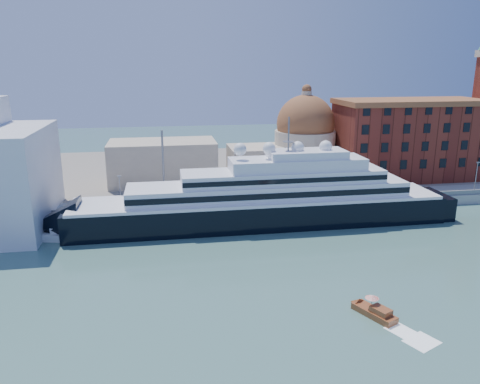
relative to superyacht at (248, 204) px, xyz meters
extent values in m
plane|color=#3B6761|center=(1.82, -23.00, -4.86)|extent=(400.00, 400.00, 0.00)
cube|color=gray|center=(1.82, 11.00, -3.61)|extent=(180.00, 10.00, 2.50)
cube|color=slate|center=(1.82, 52.00, -3.86)|extent=(260.00, 72.00, 2.00)
cube|color=slate|center=(1.82, 6.50, -1.76)|extent=(180.00, 0.10, 1.20)
cube|color=black|center=(2.56, 0.00, -2.50)|extent=(83.52, 12.85, 6.96)
cone|color=black|center=(-41.34, 0.00, -2.50)|extent=(10.71, 12.85, 12.85)
cube|color=black|center=(44.33, 0.00, -2.72)|extent=(6.42, 11.78, 6.42)
cube|color=white|center=(2.56, 0.00, 1.24)|extent=(81.38, 13.06, 0.64)
cube|color=white|center=(4.71, 0.00, 3.17)|extent=(62.11, 10.71, 3.21)
cube|color=black|center=(4.71, -5.35, 3.17)|extent=(62.11, 0.15, 1.28)
cube|color=white|center=(7.92, 0.00, 6.17)|extent=(44.97, 9.64, 2.78)
cube|color=white|center=(11.13, 0.00, 8.85)|extent=(29.98, 8.57, 2.57)
cube|color=white|center=(13.27, 0.00, 10.99)|extent=(17.13, 7.50, 1.71)
cylinder|color=slate|center=(8.99, 0.00, 15.49)|extent=(0.32, 0.32, 7.50)
sphere|color=white|center=(-1.72, 0.00, 12.49)|extent=(2.78, 2.78, 2.78)
sphere|color=white|center=(4.71, 0.00, 12.49)|extent=(2.78, 2.78, 2.78)
sphere|color=white|center=(11.13, 0.00, 12.49)|extent=(2.78, 2.78, 2.78)
sphere|color=white|center=(17.56, 0.00, 12.49)|extent=(2.78, 2.78, 2.78)
cube|color=white|center=(-41.38, -1.78, -4.22)|extent=(13.54, 7.17, 1.72)
cube|color=white|center=(-39.29, -2.28, -2.82)|extent=(4.81, 3.61, 1.29)
cube|color=brown|center=(10.77, -41.88, -4.46)|extent=(4.91, 7.10, 1.13)
cube|color=brown|center=(11.24, -42.91, -3.50)|extent=(2.83, 3.33, 0.90)
cylinder|color=slate|center=(10.53, -41.37, -3.05)|extent=(0.07, 0.07, 1.81)
cone|color=red|center=(10.53, -41.37, -2.03)|extent=(2.03, 2.03, 0.45)
cube|color=maroon|center=(53.82, 29.00, 8.14)|extent=(42.00, 18.00, 22.00)
cube|color=brown|center=(53.82, 29.00, 19.64)|extent=(43.00, 19.00, 1.50)
cylinder|color=beige|center=(23.82, 35.00, 4.14)|extent=(18.00, 18.00, 14.00)
sphere|color=brown|center=(23.82, 35.00, 13.14)|extent=(17.00, 17.00, 17.00)
cylinder|color=beige|center=(23.82, 35.00, 21.14)|extent=(3.00, 3.00, 3.00)
cube|color=beige|center=(9.82, 33.00, 2.14)|extent=(18.00, 14.00, 10.00)
cube|color=beige|center=(-18.18, 35.00, 3.14)|extent=(30.00, 16.00, 12.00)
cylinder|color=slate|center=(-28.18, 8.00, 1.64)|extent=(0.24, 0.24, 8.00)
cube|color=slate|center=(-28.18, 8.00, 5.74)|extent=(0.80, 0.30, 0.25)
cylinder|color=slate|center=(1.82, 8.00, 1.64)|extent=(0.24, 0.24, 8.00)
cube|color=slate|center=(1.82, 8.00, 5.74)|extent=(0.80, 0.30, 0.25)
cylinder|color=slate|center=(31.82, 8.00, 1.64)|extent=(0.24, 0.24, 8.00)
cube|color=slate|center=(31.82, 8.00, 5.74)|extent=(0.80, 0.30, 0.25)
cylinder|color=slate|center=(61.82, 8.00, 1.64)|extent=(0.24, 0.24, 8.00)
cube|color=slate|center=(61.82, 8.00, 5.74)|extent=(0.80, 0.30, 0.25)
cylinder|color=slate|center=(-18.18, 10.00, 6.64)|extent=(0.50, 0.50, 18.00)
camera|label=1|loc=(-18.37, -98.05, 30.29)|focal=35.00mm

